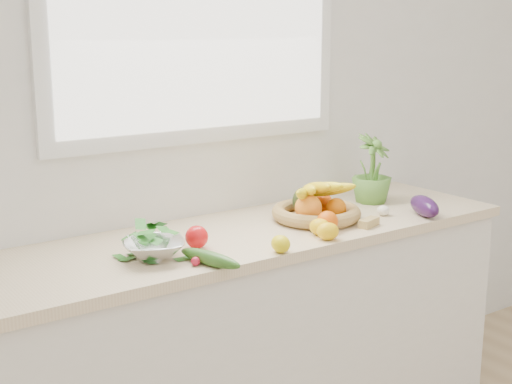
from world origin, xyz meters
TOP-DOWN VIEW (x-y plane):
  - back_wall at (0.00, 2.25)m, footprint 4.50×0.02m
  - counter_cabinet at (0.00, 1.95)m, footprint 2.20×0.58m
  - countertop at (0.00, 1.95)m, footprint 2.24×0.62m
  - orange_loose at (0.26, 1.77)m, footprint 0.08×0.08m
  - lemon_a at (0.21, 1.75)m, footprint 0.09×0.10m
  - lemon_b at (-0.03, 1.67)m, footprint 0.06×0.08m
  - lemon_c at (0.19, 1.69)m, footprint 0.10×0.10m
  - apple at (-0.24, 1.87)m, footprint 0.08×0.08m
  - ginger at (0.44, 1.73)m, footprint 0.11×0.07m
  - garlic_a at (0.51, 1.93)m, footprint 0.05×0.05m
  - garlic_b at (0.31, 1.87)m, footprint 0.07×0.07m
  - garlic_c at (0.60, 1.82)m, footprint 0.06×0.06m
  - eggplant at (0.73, 1.72)m, footprint 0.15×0.22m
  - cucumber at (-0.30, 1.69)m, footprint 0.11×0.26m
  - radish at (-0.34, 1.72)m, footprint 0.04×0.04m
  - potted_herb at (0.72, 2.01)m, footprint 0.22×0.22m
  - fruit_basket at (0.33, 1.92)m, footprint 0.42×0.42m
  - colander_with_spinach at (-0.41, 1.85)m, footprint 0.26×0.26m

SIDE VIEW (x-z plane):
  - counter_cabinet at x=0.00m, z-range 0.00..0.86m
  - countertop at x=0.00m, z-range 0.86..0.90m
  - radish at x=-0.34m, z-range 0.90..0.93m
  - ginger at x=0.44m, z-range 0.90..0.93m
  - garlic_a at x=0.51m, z-range 0.90..0.94m
  - garlic_c at x=0.60m, z-range 0.90..0.94m
  - garlic_b at x=0.31m, z-range 0.90..0.95m
  - cucumber at x=-0.30m, z-range 0.90..0.95m
  - lemon_b at x=-0.03m, z-range 0.90..0.96m
  - lemon_a at x=0.21m, z-range 0.90..0.96m
  - lemon_c at x=0.19m, z-range 0.90..0.96m
  - apple at x=-0.24m, z-range 0.90..0.98m
  - orange_loose at x=0.26m, z-range 0.90..0.98m
  - eggplant at x=0.73m, z-range 0.90..0.98m
  - fruit_basket at x=0.33m, z-range 0.86..1.04m
  - colander_with_spinach at x=-0.41m, z-range 0.90..1.01m
  - potted_herb at x=0.72m, z-range 0.88..1.20m
  - back_wall at x=0.00m, z-range 0.00..2.70m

